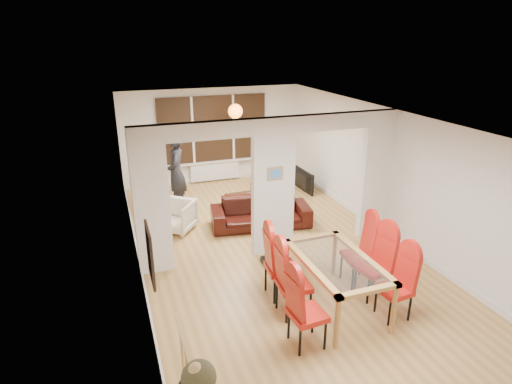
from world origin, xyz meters
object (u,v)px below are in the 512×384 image
armchair (176,216)px  bottle (252,187)px  dining_chair_lb (294,280)px  sofa (261,212)px  dining_table (335,283)px  dining_chair_lc (282,263)px  dining_chair_la (308,309)px  bowl (249,195)px  dining_chair_rb (373,264)px  dining_chair_rc (358,252)px  person (176,173)px  television (301,181)px  coffee_table (248,199)px  dining_chair_ra (395,285)px

armchair → bottle: armchair is taller
dining_chair_lb → sofa: bearing=82.2°
dining_table → dining_chair_lc: (-0.65, 0.57, 0.17)m
dining_chair_la → bowl: dining_chair_la is taller
dining_chair_rb → dining_chair_rc: size_ratio=0.99×
dining_chair_rc → bowl: bearing=105.7°
dining_table → person: (-1.58, 4.67, 0.51)m
sofa → armchair: 1.82m
person → television: size_ratio=1.85×
dining_chair_rb → dining_chair_rc: bearing=83.2°
dining_chair_rc → armchair: size_ratio=1.56×
dining_chair_rb → coffee_table: 4.46m
dining_chair_lb → dining_chair_ra: size_ratio=1.08×
television → coffee_table: television is taller
person → bottle: (1.82, -0.13, -0.53)m
dining_table → coffee_table: dining_table is taller
dining_chair_lb → bottle: dining_chair_lb is taller
bottle → dining_chair_lb: bearing=-101.3°
armchair → television: size_ratio=0.73×
dining_chair_lb → dining_chair_rb: size_ratio=1.03×
dining_chair_rb → bowl: 4.36m
dining_chair_la → armchair: size_ratio=1.53×
dining_table → dining_chair_lc: bearing=138.9°
dining_chair_lb → dining_chair_rc: size_ratio=1.02×
dining_chair_lb → dining_chair_rc: (1.35, 0.42, -0.01)m
dining_chair_rc → coffee_table: bearing=105.4°
dining_chair_rb → bowl: (-0.61, 4.31, -0.29)m
bottle → dining_chair_ra: bearing=-84.9°
dining_table → dining_chair_rb: bearing=5.9°
dining_chair_lb → television: 5.35m
person → dining_chair_rb: bearing=37.8°
dining_chair_lc → dining_chair_rb: 1.44m
armchair → bowl: 2.10m
dining_chair_ra → coffee_table: size_ratio=1.01×
dining_chair_lc → sofa: bearing=82.1°
bowl → dining_table: bearing=-91.2°
dining_chair_lc → armchair: dining_chair_lc is taller
dining_table → dining_chair_rb: 0.73m
dining_chair_rc → person: bearing=125.5°
dining_chair_lc → dining_chair_rc: 1.34m
dining_chair_lc → bottle: dining_chair_lc is taller
dining_chair_lb → coffee_table: bearing=83.6°
dining_chair_ra → dining_chair_la: bearing=178.8°
dining_chair_rb → bottle: bearing=86.3°
bowl → dining_chair_la: bearing=-99.9°
dining_chair_lb → dining_chair_rb: dining_chair_lb is taller
dining_chair_lc → coffee_table: dining_chair_lc is taller
dining_chair_ra → dining_chair_rc: dining_chair_rc is taller
dining_chair_lb → bowl: 4.39m
dining_chair_la → television: dining_chair_la is taller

